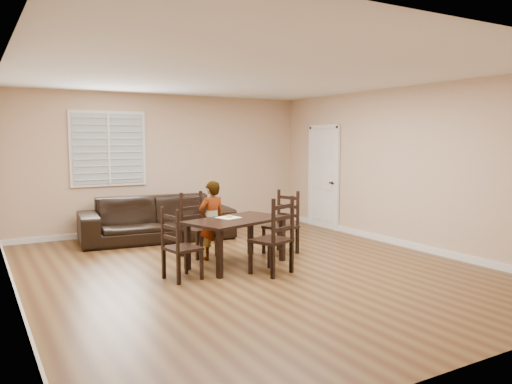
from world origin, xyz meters
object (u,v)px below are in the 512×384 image
Objects in this scene: chair_near at (194,227)px; chair_right at (285,224)px; chair_left at (175,248)px; sofa at (157,219)px; dining_table at (236,225)px; donut at (229,216)px; child at (212,220)px; chair_far at (279,240)px.

chair_right is (1.35, -0.56, 0.00)m from chair_near.
chair_near is 1.06× the size of chair_left.
chair_right reaches higher than chair_near.
chair_left is 0.35× the size of sofa.
donut reaches higher than dining_table.
sofa reaches higher than dining_table.
sofa is (-0.37, 2.16, -0.31)m from donut.
child is at bearing 110.25° from donut.
dining_table is 0.20m from donut.
dining_table is 0.60× the size of sofa.
chair_near is 0.95× the size of chair_far.
chair_far reaches higher than chair_left.
chair_far is 1.38m from chair_left.
child reaches higher than chair_right.
chair_left is 2.72m from sofa.
donut is (-0.27, 0.91, 0.22)m from chair_far.
sofa is (0.67, 2.64, -0.04)m from chair_left.
chair_left reaches higher than sofa.
donut is (0.25, -0.73, 0.25)m from chair_near.
chair_far is 1.37m from chair_right.
dining_table is 0.80m from chair_far.
chair_far is 0.89× the size of child.
chair_near is at bearing 89.91° from dining_table.
chair_far is at bearing -54.94° from chair_right.
child reaches higher than sofa.
dining_table is at bearing -73.59° from sofa.
sofa is (-1.46, 1.99, -0.06)m from chair_right.
chair_left reaches higher than dining_table.
chair_right is at bearing 8.99° from donut.
chair_near is at bearing -130.30° from chair_right.
chair_near reaches higher than chair_left.
chair_far is 1.05× the size of chair_right.
chair_left is at bearing -155.11° from donut.
dining_table is 1.62× the size of chair_right.
chair_near reaches higher than dining_table.
donut is 0.03× the size of sofa.
donut is (1.03, 0.48, 0.27)m from chair_left.
chair_right reaches higher than sofa.
child is at bearing -115.46° from chair_right.
chair_left is (-1.31, 0.43, -0.05)m from chair_far.
chair_far is at bearing -118.58° from chair_left.
child is at bearing -92.28° from chair_far.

